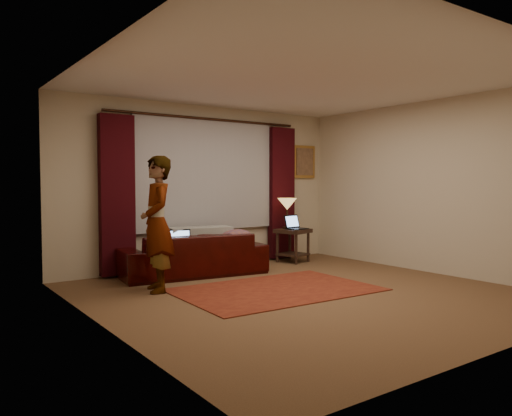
{
  "coord_description": "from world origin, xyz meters",
  "views": [
    {
      "loc": [
        -4.01,
        -4.58,
        1.36
      ],
      "look_at": [
        0.1,
        1.2,
        1.0
      ],
      "focal_mm": 35.0,
      "sensor_mm": 36.0,
      "label": 1
    }
  ],
  "objects_px": {
    "laptop_sofa": "(180,239)",
    "person": "(157,224)",
    "tiffany_lamp": "(287,214)",
    "sofa": "(193,246)",
    "laptop_table": "(297,222)",
    "end_table": "(293,245)"
  },
  "relations": [
    {
      "from": "laptop_sofa",
      "to": "person",
      "type": "relative_size",
      "value": 0.22
    },
    {
      "from": "laptop_sofa",
      "to": "tiffany_lamp",
      "type": "distance_m",
      "value": 2.19
    },
    {
      "from": "sofa",
      "to": "laptop_table",
      "type": "relative_size",
      "value": 5.79
    },
    {
      "from": "laptop_sofa",
      "to": "laptop_table",
      "type": "distance_m",
      "value": 2.26
    },
    {
      "from": "end_table",
      "to": "person",
      "type": "bearing_deg",
      "value": -164.18
    },
    {
      "from": "laptop_sofa",
      "to": "laptop_table",
      "type": "relative_size",
      "value": 1.04
    },
    {
      "from": "person",
      "to": "laptop_table",
      "type": "bearing_deg",
      "value": 116.8
    },
    {
      "from": "tiffany_lamp",
      "to": "person",
      "type": "bearing_deg",
      "value": -162.64
    },
    {
      "from": "laptop_table",
      "to": "laptop_sofa",
      "type": "bearing_deg",
      "value": 172.29
    },
    {
      "from": "laptop_sofa",
      "to": "end_table",
      "type": "distance_m",
      "value": 2.26
    },
    {
      "from": "tiffany_lamp",
      "to": "laptop_table",
      "type": "xyz_separation_m",
      "value": [
        0.09,
        -0.16,
        -0.14
      ]
    },
    {
      "from": "person",
      "to": "tiffany_lamp",
      "type": "bearing_deg",
      "value": 120.23
    },
    {
      "from": "end_table",
      "to": "laptop_table",
      "type": "distance_m",
      "value": 0.42
    },
    {
      "from": "laptop_sofa",
      "to": "sofa",
      "type": "bearing_deg",
      "value": 37.79
    },
    {
      "from": "tiffany_lamp",
      "to": "person",
      "type": "relative_size",
      "value": 0.31
    },
    {
      "from": "laptop_sofa",
      "to": "person",
      "type": "height_order",
      "value": "person"
    },
    {
      "from": "sofa",
      "to": "person",
      "type": "relative_size",
      "value": 1.25
    },
    {
      "from": "sofa",
      "to": "tiffany_lamp",
      "type": "xyz_separation_m",
      "value": [
        1.9,
        0.15,
        0.41
      ]
    },
    {
      "from": "sofa",
      "to": "laptop_table",
      "type": "xyz_separation_m",
      "value": [
        1.99,
        -0.0,
        0.27
      ]
    },
    {
      "from": "sofa",
      "to": "end_table",
      "type": "distance_m",
      "value": 1.99
    },
    {
      "from": "end_table",
      "to": "tiffany_lamp",
      "type": "relative_size",
      "value": 1.08
    },
    {
      "from": "sofa",
      "to": "laptop_table",
      "type": "bearing_deg",
      "value": -172.76
    }
  ]
}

